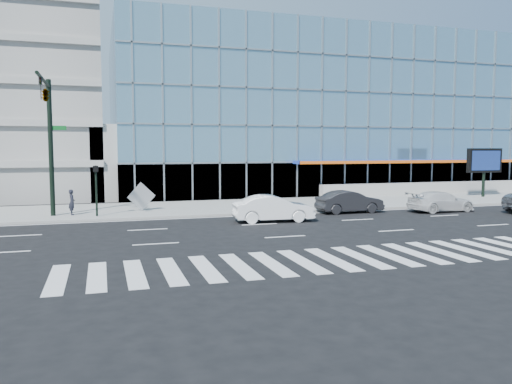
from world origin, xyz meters
The scene contains 13 objects.
ground centered at (0.00, 0.00, 0.00)m, with size 160.00×160.00×0.00m, color black.
sidewalk centered at (0.00, 8.00, 0.07)m, with size 120.00×8.00×0.15m, color gray.
theatre_building centered at (14.00, 26.00, 7.50)m, with size 42.00×26.00×15.00m, color #6999B0.
ramp_block centered at (-6.00, 18.00, 3.00)m, with size 6.00×8.00×6.00m, color gray.
retaining_wall centered at (24.00, 11.60, 0.65)m, with size 30.00×0.80×1.00m, color gray.
traffic_signal centered at (-11.00, 4.57, 6.16)m, with size 1.14×5.74×8.00m.
ped_signal_post centered at (-8.50, 4.94, 2.14)m, with size 0.30×0.33×3.00m.
marquee_sign centered at (22.00, 7.99, 3.07)m, with size 3.20×0.43×4.00m.
white_suv centered at (13.06, 1.76, 0.66)m, with size 1.86×4.57×1.33m, color silver.
white_sedan centered at (1.06, 0.77, 0.75)m, with size 1.59×4.56×1.50m, color white.
dark_sedan centered at (7.06, 3.00, 0.71)m, with size 1.50×4.31×1.42m, color black.
pedestrian centered at (-9.93, 5.99, 0.92)m, with size 0.56×0.37×1.54m, color black.
tilted_panel centered at (-5.78, 6.85, 1.07)m, with size 1.30×0.06×1.30m, color #A6A6A6.
Camera 1 is at (-8.16, -25.72, 4.15)m, focal length 35.00 mm.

